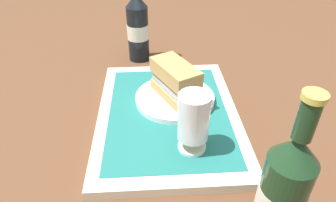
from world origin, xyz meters
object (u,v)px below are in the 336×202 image
at_px(beer_glass, 194,119).
at_px(beer_bottle, 282,192).
at_px(plate, 175,98).
at_px(sandwich, 176,81).
at_px(second_bottle, 138,27).

relative_size(beer_glass, beer_bottle, 0.47).
xyz_separation_m(plate, sandwich, (0.00, 0.00, 0.05)).
bearing_deg(beer_glass, plate, -172.88).
distance_m(plate, beer_bottle, 0.37).
relative_size(plate, second_bottle, 0.71).
height_order(plate, sandwich, sandwich).
bearing_deg(plate, second_bottle, -161.58).
bearing_deg(plate, beer_glass, 7.12).
xyz_separation_m(sandwich, beer_glass, (0.16, 0.02, 0.01)).
distance_m(sandwich, beer_glass, 0.16).
distance_m(sandwich, beer_bottle, 0.36).
height_order(plate, beer_glass, beer_glass).
bearing_deg(sandwich, second_bottle, 171.25).
bearing_deg(second_bottle, beer_glass, 14.28).
xyz_separation_m(plate, beer_glass, (0.16, 0.02, 0.06)).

